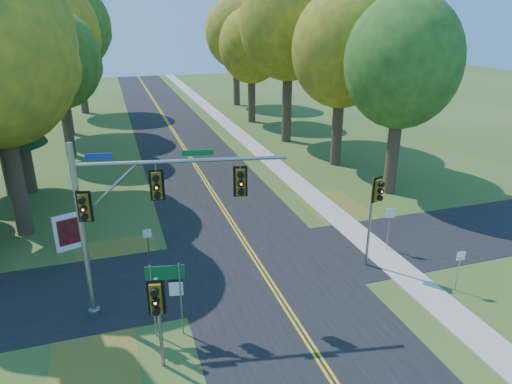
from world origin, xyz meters
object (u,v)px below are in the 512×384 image
object	(u,v)px
east_signal_pole	(375,200)
route_sign_cluster	(166,286)
traffic_mast	(133,208)
info_kiosk	(69,232)

from	to	relation	value
east_signal_pole	route_sign_cluster	bearing A→B (deg)	178.13
traffic_mast	info_kiosk	world-z (taller)	traffic_mast
route_sign_cluster	east_signal_pole	bearing A→B (deg)	22.81
route_sign_cluster	info_kiosk	world-z (taller)	route_sign_cluster
east_signal_pole	route_sign_cluster	xyz separation A→B (m)	(-9.76, -2.09, -1.34)
traffic_mast	east_signal_pole	size ratio (longest dim) A/B	1.70
traffic_mast	info_kiosk	bearing A→B (deg)	125.48
traffic_mast	route_sign_cluster	size ratio (longest dim) A/B	2.58
east_signal_pole	info_kiosk	size ratio (longest dim) A/B	2.37
east_signal_pole	traffic_mast	bearing A→B (deg)	168.34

